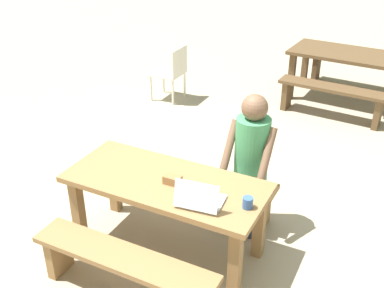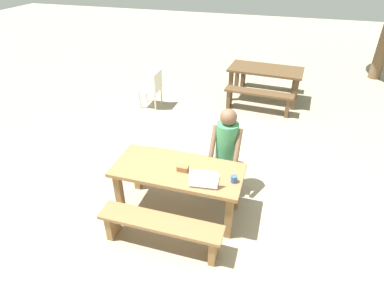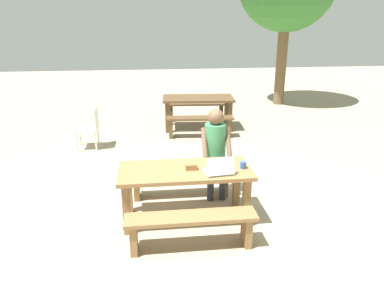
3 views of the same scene
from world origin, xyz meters
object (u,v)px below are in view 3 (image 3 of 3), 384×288
object	(u,v)px
laptop	(219,169)
small_pouch	(191,167)
picnic_table_front	(185,177)
person_seated	(215,147)
picnic_table_mid	(198,102)
coffee_mug	(243,165)
plastic_chair	(91,127)

from	to	relation	value
laptop	small_pouch	xyz separation A→B (m)	(-0.32, 0.16, -0.02)
small_pouch	picnic_table_front	bearing A→B (deg)	165.22
picnic_table_front	person_seated	world-z (taller)	person_seated
picnic_table_mid	picnic_table_front	bearing A→B (deg)	-95.83
coffee_mug	small_pouch	bearing A→B (deg)	176.90
small_pouch	coffee_mug	size ratio (longest dim) A/B	1.58
laptop	coffee_mug	size ratio (longest dim) A/B	4.19
picnic_table_mid	coffee_mug	bearing A→B (deg)	-85.72
picnic_table_front	laptop	size ratio (longest dim) A/B	4.51
coffee_mug	person_seated	distance (m)	0.73
picnic_table_front	small_pouch	distance (m)	0.17
small_pouch	picnic_table_mid	bearing A→B (deg)	81.22
laptop	plastic_chair	size ratio (longest dim) A/B	0.46
small_pouch	picnic_table_mid	distance (m)	4.25
picnic_table_front	laptop	distance (m)	0.47
coffee_mug	person_seated	world-z (taller)	person_seated
picnic_table_front	laptop	world-z (taller)	laptop
small_pouch	person_seated	bearing A→B (deg)	56.60
small_pouch	person_seated	distance (m)	0.78
coffee_mug	person_seated	size ratio (longest dim) A/B	0.07
small_pouch	person_seated	world-z (taller)	person_seated
picnic_table_front	person_seated	bearing A→B (deg)	51.30
coffee_mug	plastic_chair	world-z (taller)	plastic_chair
picnic_table_front	plastic_chair	bearing A→B (deg)	118.18
laptop	plastic_chair	world-z (taller)	laptop
laptop	small_pouch	size ratio (longest dim) A/B	2.65
picnic_table_front	plastic_chair	size ratio (longest dim) A/B	2.06
person_seated	picnic_table_mid	distance (m)	3.55
laptop	coffee_mug	xyz separation A→B (m)	(0.34, 0.12, -0.01)
laptop	small_pouch	world-z (taller)	laptop
coffee_mug	plastic_chair	distance (m)	3.94
person_seated	plastic_chair	distance (m)	3.26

